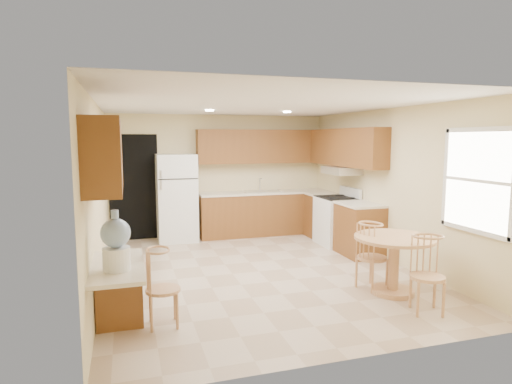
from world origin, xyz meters
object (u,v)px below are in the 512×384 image
object	(u,v)px
chair_desk	(163,282)
water_crock	(116,243)
chair_table_a	(376,251)
chair_table_b	(433,269)
refrigerator	(177,198)
dining_table	(394,256)
stove	(337,220)

from	to	relation	value
chair_desk	water_crock	bearing A→B (deg)	-56.67
chair_table_a	chair_table_b	xyz separation A→B (m)	(0.17, -0.90, 0.00)
chair_table_b	refrigerator	bearing A→B (deg)	-42.50
chair_table_a	chair_desk	world-z (taller)	chair_table_a
refrigerator	water_crock	xyz separation A→B (m)	(-1.05, -4.28, 0.17)
chair_desk	dining_table	bearing A→B (deg)	94.92
refrigerator	stove	world-z (taller)	refrigerator
chair_desk	chair_table_a	bearing A→B (deg)	98.51
chair_table_b	chair_desk	world-z (taller)	chair_table_b
refrigerator	water_crock	distance (m)	4.41
water_crock	refrigerator	bearing A→B (deg)	76.21
chair_desk	stove	bearing A→B (deg)	129.68
chair_table_b	stove	bearing A→B (deg)	-78.93
chair_table_b	chair_desk	distance (m)	3.00
stove	water_crock	distance (m)	5.01
stove	water_crock	bearing A→B (deg)	-142.07
chair_desk	refrigerator	bearing A→B (deg)	172.53
water_crock	chair_table_a	bearing A→B (deg)	11.32
chair_table_a	chair_table_b	distance (m)	0.92
water_crock	dining_table	bearing A→B (deg)	8.08
refrigerator	dining_table	size ratio (longest dim) A/B	1.67
dining_table	chair_table_a	bearing A→B (deg)	135.12
refrigerator	chair_table_b	size ratio (longest dim) A/B	1.92
refrigerator	chair_desk	world-z (taller)	refrigerator
refrigerator	chair_table_b	bearing A→B (deg)	-62.59
dining_table	chair_table_b	distance (m)	0.74
refrigerator	chair_table_a	distance (m)	4.25
dining_table	water_crock	xyz separation A→B (m)	(-3.40, -0.48, 0.53)
chair_desk	water_crock	xyz separation A→B (m)	(-0.45, -0.28, 0.52)
chair_table_b	water_crock	world-z (taller)	water_crock
stove	chair_table_b	xyz separation A→B (m)	(-0.52, -3.31, 0.08)
stove	chair_table_b	size ratio (longest dim) A/B	1.22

